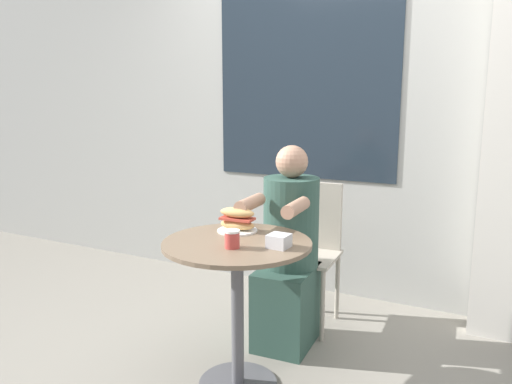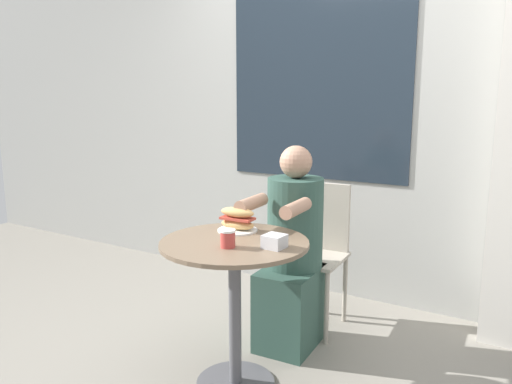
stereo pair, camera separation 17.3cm
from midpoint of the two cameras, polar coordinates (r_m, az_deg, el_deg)
storefront_wall at (r=3.50m, az=7.73°, el=10.88°), size 8.00×0.09×2.80m
lattice_pillar at (r=3.12m, az=25.53°, el=6.29°), size 0.26×0.26×2.40m
cafe_table at (r=2.38m, az=-4.27°, el=-10.20°), size 0.70×0.70×0.73m
diner_chair at (r=3.11m, az=4.57°, el=-5.44°), size 0.40×0.40×0.87m
seated_diner at (r=2.81m, az=1.96°, el=-7.72°), size 0.34×0.57×1.13m
sandwich_on_plate at (r=2.48m, az=-4.16°, el=-3.30°), size 0.20×0.20×0.12m
drink_cup at (r=2.21m, az=-4.99°, el=-5.39°), size 0.07×0.07×0.08m
napkin_box at (r=2.22m, az=0.44°, el=-5.61°), size 0.09×0.09×0.06m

